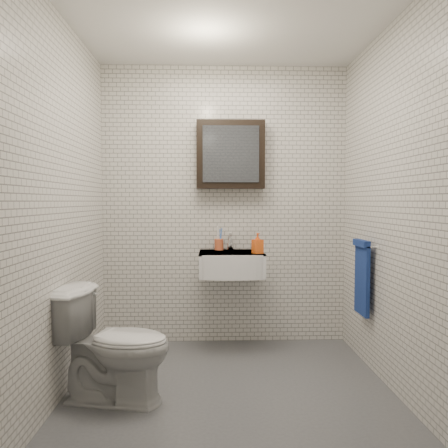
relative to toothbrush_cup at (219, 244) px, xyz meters
name	(u,v)px	position (x,y,z in m)	size (l,w,h in m)	color
ground	(229,386)	(0.05, -0.94, -0.90)	(2.20, 2.00, 0.01)	#4B4D53
room_shell	(230,175)	(0.05, -0.94, 0.56)	(2.22, 2.02, 2.51)	silver
washbasin	(231,264)	(0.10, -0.21, -0.15)	(0.55, 0.50, 0.20)	white
faucet	(230,243)	(0.10, -0.01, 0.01)	(0.06, 0.20, 0.15)	silver
mirror_cabinet	(231,155)	(0.10, -0.01, 0.79)	(0.60, 0.15, 0.60)	black
towel_rail	(362,274)	(1.10, -0.59, -0.18)	(0.09, 0.30, 0.58)	silver
toothbrush_cup	(219,244)	(0.00, 0.00, 0.00)	(0.09, 0.09, 0.22)	#D15A34
soap_bottle	(258,243)	(0.32, -0.28, 0.03)	(0.08, 0.08, 0.17)	#E85B18
toilet	(114,344)	(-0.70, -1.12, -0.54)	(0.41, 0.72, 0.74)	silver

